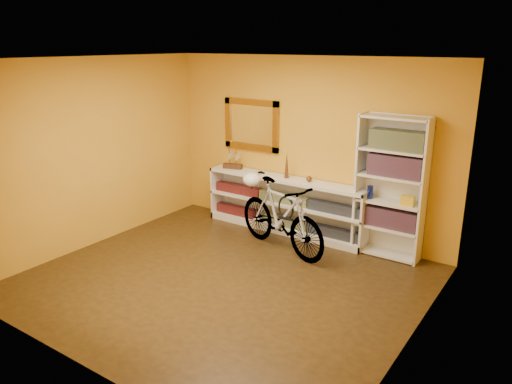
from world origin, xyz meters
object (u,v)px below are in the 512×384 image
Objects in this scene: bicycle at (281,216)px; helmet at (252,180)px; bookcase at (390,188)px; console_unit at (285,205)px.

helmet is at bearing 90.00° from bicycle.
helmet is at bearing -165.88° from bookcase.
bookcase is at bearing 14.12° from helmet.
console_unit is 0.72m from bicycle.
helmet is (-0.62, 0.19, 0.38)m from bicycle.
bookcase is at bearing 0.90° from console_unit.
bicycle is (-1.26, -0.67, -0.45)m from bookcase.
bookcase is 1.94m from helmet.
bicycle is at bearing -17.38° from helmet.
console_unit is at bearing -179.10° from bookcase.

